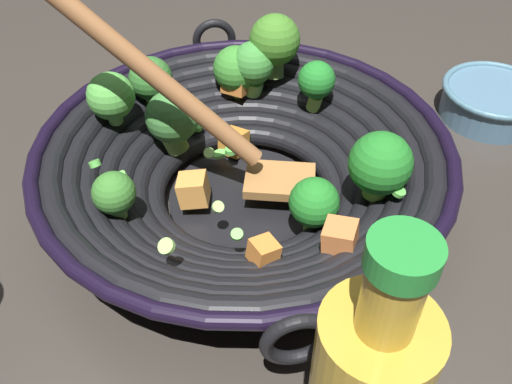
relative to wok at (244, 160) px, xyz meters
The scene contains 3 objects.
ground_plane 0.05m from the wok, 166.12° to the right, with size 4.00×4.00×0.00m, color #332D28.
wok is the anchor object (origin of this frame).
prep_bowl 0.34m from the wok, 56.59° to the right, with size 0.13×0.13×0.04m.
Camera 1 is at (-0.41, -0.06, 0.41)m, focal length 38.70 mm.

